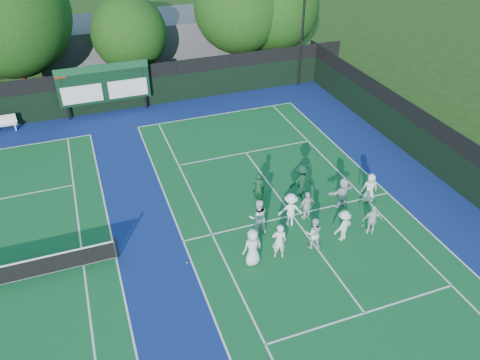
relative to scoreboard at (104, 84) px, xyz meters
name	(u,v)px	position (x,y,z in m)	size (l,w,h in m)	color
ground	(302,228)	(7.01, -15.59, -2.19)	(120.00, 120.00, 0.00)	#1D390F
court_apron	(172,244)	(1.01, -14.59, -2.19)	(34.00, 32.00, 0.01)	navy
near_court	(292,215)	(7.01, -14.59, -2.18)	(11.05, 23.85, 0.01)	#115627
back_fence	(120,91)	(1.01, 0.41, -0.83)	(34.00, 0.08, 3.00)	black
divider_fence_right	(449,159)	(16.01, -14.59, -0.83)	(0.08, 32.00, 3.00)	black
scoreboard	(104,84)	(0.00, 0.00, 0.00)	(6.00, 0.21, 3.55)	black
clubhouse	(154,41)	(5.01, 8.41, -0.19)	(18.00, 6.00, 4.00)	#555459
light_pole_right	(305,1)	(14.51, 0.11, 4.11)	(1.20, 0.30, 10.12)	black
bench	(3,123)	(-6.59, -0.21, -1.63)	(1.65, 0.47, 1.04)	white
tree_b	(10,17)	(-4.97, 3.99, 3.77)	(8.20, 8.20, 10.27)	black
tree_c	(131,35)	(2.70, 3.99, 1.84)	(5.41, 5.41, 6.88)	black
tree_d	(241,10)	(11.14, 3.99, 2.88)	(6.87, 6.87, 8.69)	black
tree_e	(276,9)	(14.11, 3.99, 2.71)	(6.88, 6.88, 8.52)	black
tennis_ball_0	(255,226)	(5.01, -14.71, -2.16)	(0.07, 0.07, 0.07)	#B7CF18
tennis_ball_2	(343,210)	(9.55, -15.07, -2.16)	(0.07, 0.07, 0.07)	#B7CF18
tennis_ball_3	(187,262)	(1.34, -16.00, -2.16)	(0.07, 0.07, 0.07)	#B7CF18
tennis_ball_5	(363,225)	(9.80, -16.45, -2.16)	(0.07, 0.07, 0.07)	#B7CF18
player_front_0	(253,247)	(3.98, -16.94, -1.30)	(0.87, 0.57, 1.79)	white
player_front_1	(279,241)	(5.19, -16.97, -1.31)	(0.64, 0.42, 1.76)	white
player_front_2	(313,233)	(6.87, -16.91, -1.41)	(0.76, 0.59, 1.57)	silver
player_front_3	(343,225)	(8.38, -16.91, -1.40)	(1.02, 0.59, 1.58)	silver
player_front_4	(372,220)	(9.84, -17.00, -1.42)	(0.90, 0.38, 1.54)	silver
player_back_0	(258,217)	(4.96, -15.13, -1.29)	(0.87, 0.68, 1.79)	white
player_back_1	(290,210)	(6.58, -15.14, -1.32)	(1.13, 0.65, 1.75)	white
player_back_2	(307,206)	(7.54, -14.99, -1.43)	(0.90, 0.37, 1.53)	silver
player_back_3	(343,193)	(9.63, -14.71, -1.37)	(1.52, 0.48, 1.64)	silver
player_back_4	(370,188)	(11.15, -14.79, -1.40)	(0.78, 0.51, 1.59)	white
coach_left	(258,188)	(5.90, -12.86, -1.38)	(0.59, 0.39, 1.63)	#103D1E
coach_right	(301,181)	(8.07, -13.27, -1.22)	(1.25, 0.72, 1.94)	#0E341F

